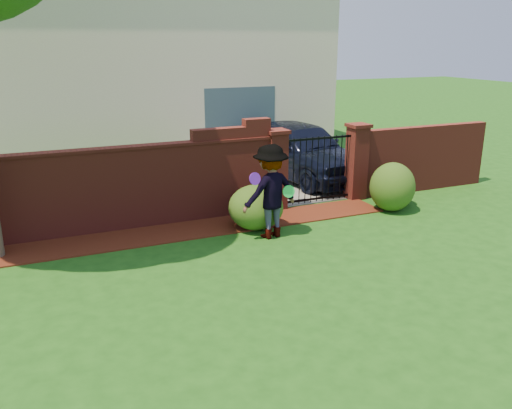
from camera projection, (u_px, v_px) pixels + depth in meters
name	position (u px, v px, depth m)	size (l,w,h in m)	color
ground	(245.00, 301.00, 8.04)	(80.00, 80.00, 0.01)	#194A12
mulch_bed	(140.00, 237.00, 10.61)	(11.10, 1.08, 0.03)	#3D150B
brick_wall	(77.00, 191.00, 10.52)	(8.70, 0.31, 2.16)	maroon
brick_wall_return	(421.00, 158.00, 13.78)	(4.00, 0.25, 1.70)	maroon
pillar_left	(276.00, 169.00, 12.17)	(0.50, 0.50, 1.88)	maroon
pillar_right	(357.00, 161.00, 13.00)	(0.50, 0.50, 1.88)	maroon
iron_gate	(318.00, 169.00, 12.61)	(1.78, 0.03, 1.60)	black
driveway	(253.00, 168.00, 16.38)	(3.20, 8.00, 0.01)	slate
house	(140.00, 60.00, 18.00)	(12.40, 6.40, 6.30)	beige
car	(306.00, 151.00, 14.82)	(1.94, 4.83, 1.65)	black
shrub_left	(256.00, 207.00, 11.00)	(1.15, 1.15, 0.94)	#214915
shrub_middle	(392.00, 187.00, 12.15)	(1.04, 1.04, 1.14)	#214915
shrub_right	(398.00, 191.00, 12.67)	(0.78, 0.78, 0.70)	#214915
man	(271.00, 192.00, 10.38)	(1.22, 0.70, 1.89)	gray
frisbee_purple	(255.00, 179.00, 9.90)	(0.24, 0.24, 0.02)	#5C1BAD
frisbee_green	(289.00, 191.00, 10.30)	(0.25, 0.25, 0.02)	#1BCD49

